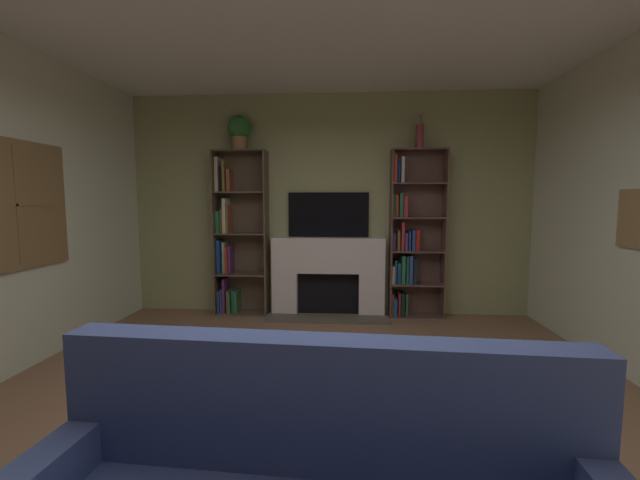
{
  "coord_description": "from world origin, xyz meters",
  "views": [
    {
      "loc": [
        0.23,
        -2.37,
        1.49
      ],
      "look_at": [
        0.0,
        1.14,
        1.14
      ],
      "focal_mm": 22.3,
      "sensor_mm": 36.0,
      "label": 1
    }
  ],
  "objects_px": {
    "bookshelf_left": "(235,237)",
    "potted_plant": "(239,131)",
    "tv": "(329,215)",
    "vase_with_flowers": "(420,135)",
    "bookshelf_right": "(410,240)",
    "fireplace": "(328,274)"
  },
  "relations": [
    {
      "from": "fireplace",
      "to": "tv",
      "type": "xyz_separation_m",
      "value": [
        0.0,
        0.09,
        0.77
      ]
    },
    {
      "from": "fireplace",
      "to": "tv",
      "type": "height_order",
      "value": "tv"
    },
    {
      "from": "bookshelf_right",
      "to": "bookshelf_left",
      "type": "bearing_deg",
      "value": -179.82
    },
    {
      "from": "tv",
      "to": "bookshelf_right",
      "type": "xyz_separation_m",
      "value": [
        1.05,
        -0.07,
        -0.32
      ]
    },
    {
      "from": "bookshelf_right",
      "to": "potted_plant",
      "type": "relative_size",
      "value": 4.86
    },
    {
      "from": "tv",
      "to": "vase_with_flowers",
      "type": "xyz_separation_m",
      "value": [
        1.13,
        -0.12,
        0.98
      ]
    },
    {
      "from": "fireplace",
      "to": "potted_plant",
      "type": "height_order",
      "value": "potted_plant"
    },
    {
      "from": "bookshelf_left",
      "to": "potted_plant",
      "type": "bearing_deg",
      "value": -24.36
    },
    {
      "from": "fireplace",
      "to": "tv",
      "type": "distance_m",
      "value": 0.78
    },
    {
      "from": "potted_plant",
      "to": "bookshelf_right",
      "type": "bearing_deg",
      "value": 1.26
    },
    {
      "from": "tv",
      "to": "potted_plant",
      "type": "xyz_separation_m",
      "value": [
        -1.13,
        -0.12,
        1.07
      ]
    },
    {
      "from": "bookshelf_left",
      "to": "bookshelf_right",
      "type": "bearing_deg",
      "value": 0.18
    },
    {
      "from": "bookshelf_left",
      "to": "potted_plant",
      "type": "relative_size",
      "value": 4.86
    },
    {
      "from": "bookshelf_right",
      "to": "vase_with_flowers",
      "type": "bearing_deg",
      "value": -31.28
    },
    {
      "from": "tv",
      "to": "bookshelf_left",
      "type": "xyz_separation_m",
      "value": [
        -1.22,
        -0.08,
        -0.3
      ]
    },
    {
      "from": "tv",
      "to": "potted_plant",
      "type": "distance_m",
      "value": 1.56
    },
    {
      "from": "bookshelf_right",
      "to": "potted_plant",
      "type": "bearing_deg",
      "value": -178.74
    },
    {
      "from": "tv",
      "to": "bookshelf_left",
      "type": "height_order",
      "value": "bookshelf_left"
    },
    {
      "from": "fireplace",
      "to": "bookshelf_left",
      "type": "xyz_separation_m",
      "value": [
        -1.22,
        0.01,
        0.47
      ]
    },
    {
      "from": "tv",
      "to": "vase_with_flowers",
      "type": "distance_m",
      "value": 1.5
    },
    {
      "from": "potted_plant",
      "to": "bookshelf_left",
      "type": "bearing_deg",
      "value": 155.64
    },
    {
      "from": "fireplace",
      "to": "bookshelf_right",
      "type": "height_order",
      "value": "bookshelf_right"
    }
  ]
}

